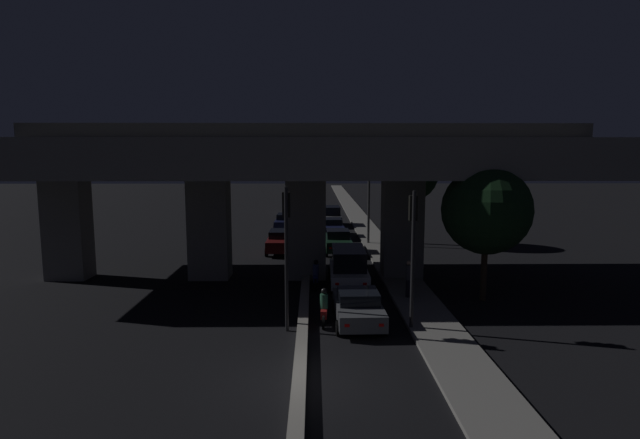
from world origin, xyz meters
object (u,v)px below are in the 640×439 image
(traffic_light_right_of_median, at_px, (413,236))
(motorcycle_blue_filtering_mid, at_px, (316,276))
(car_white_third_oncoming, at_px, (295,206))
(pedestrian_on_sidewalk, at_px, (409,278))
(car_dark_blue_fourth, at_px, (331,227))
(street_lamp, at_px, (364,186))
(motorcycle_red_filtering_near, at_px, (324,309))
(car_dark_red_lead_oncoming, at_px, (281,241))
(car_dark_green_third, at_px, (338,241))
(traffic_light_left_of_median, at_px, (286,234))
(car_grey_fifth, at_px, (331,216))
(car_white_second, at_px, (348,266))
(car_dark_blue_second_oncoming, at_px, (285,221))
(car_grey_lead, at_px, (358,307))

(traffic_light_right_of_median, height_order, motorcycle_blue_filtering_mid, traffic_light_right_of_median)
(traffic_light_right_of_median, xyz_separation_m, car_white_third_oncoming, (-6.01, 39.11, -2.91))
(motorcycle_blue_filtering_mid, relative_size, pedestrian_on_sidewalk, 1.07)
(car_dark_blue_fourth, bearing_deg, street_lamp, -149.37)
(street_lamp, bearing_deg, motorcycle_red_filtering_near, -100.63)
(car_dark_red_lead_oncoming, bearing_deg, motorcycle_red_filtering_near, 10.67)
(car_dark_green_third, bearing_deg, traffic_light_left_of_median, 169.19)
(car_dark_green_third, distance_m, car_grey_fifth, 12.91)
(car_white_second, relative_size, car_white_third_oncoming, 1.01)
(street_lamp, height_order, car_dark_blue_second_oncoming, street_lamp)
(car_dark_red_lead_oncoming, height_order, motorcycle_red_filtering_near, car_dark_red_lead_oncoming)
(traffic_light_left_of_median, relative_size, car_grey_lead, 1.33)
(motorcycle_red_filtering_near, distance_m, pedestrian_on_sidewalk, 5.19)
(car_dark_blue_second_oncoming, relative_size, motorcycle_red_filtering_near, 2.36)
(car_grey_lead, height_order, motorcycle_blue_filtering_mid, motorcycle_blue_filtering_mid)
(traffic_light_right_of_median, height_order, street_lamp, street_lamp)
(car_dark_blue_fourth, xyz_separation_m, car_grey_fifth, (0.19, 6.29, 0.17))
(car_white_second, bearing_deg, car_dark_blue_second_oncoming, 13.37)
(car_white_second, relative_size, motorcycle_blue_filtering_mid, 2.41)
(traffic_light_left_of_median, xyz_separation_m, motorcycle_red_filtering_near, (1.44, 0.70, -3.15))
(traffic_light_left_of_median, bearing_deg, street_lamp, 75.46)
(car_grey_lead, distance_m, motorcycle_blue_filtering_mid, 5.65)
(traffic_light_right_of_median, relative_size, car_grey_lead, 1.30)
(car_grey_lead, relative_size, motorcycle_red_filtering_near, 2.32)
(street_lamp, bearing_deg, car_grey_fifth, 102.06)
(car_dark_green_third, bearing_deg, car_white_second, -179.84)
(car_white_third_oncoming, bearing_deg, street_lamp, 13.84)
(motorcycle_red_filtering_near, bearing_deg, car_white_third_oncoming, 7.41)
(car_white_third_oncoming, bearing_deg, car_white_second, 4.97)
(car_white_second, distance_m, car_dark_blue_second_oncoming, 20.19)
(car_grey_lead, distance_m, car_dark_red_lead_oncoming, 15.21)
(street_lamp, bearing_deg, car_dark_green_third, -123.87)
(motorcycle_blue_filtering_mid, bearing_deg, car_white_second, -71.27)
(traffic_light_left_of_median, relative_size, motorcycle_red_filtering_near, 3.09)
(car_white_second, bearing_deg, car_grey_lead, -179.39)
(car_grey_fifth, bearing_deg, car_white_third_oncoming, 18.01)
(car_dark_green_third, height_order, car_dark_blue_second_oncoming, car_dark_green_third)
(car_dark_green_third, relative_size, car_dark_blue_fourth, 0.95)
(traffic_light_right_of_median, height_order, motorcycle_red_filtering_near, traffic_light_right_of_median)
(car_dark_blue_fourth, height_order, pedestrian_on_sidewalk, pedestrian_on_sidewalk)
(traffic_light_left_of_median, height_order, car_dark_blue_second_oncoming, traffic_light_left_of_median)
(traffic_light_left_of_median, xyz_separation_m, car_white_second, (2.83, 6.63, -2.76))
(pedestrian_on_sidewalk, bearing_deg, car_grey_fifth, 96.64)
(car_white_third_oncoming, bearing_deg, car_dark_red_lead_oncoming, -2.23)
(traffic_light_left_of_median, xyz_separation_m, car_dark_blue_second_oncoming, (-1.55, 26.33, -3.05))
(car_dark_blue_second_oncoming, bearing_deg, car_white_third_oncoming, -179.68)
(pedestrian_on_sidewalk, bearing_deg, car_grey_lead, -129.37)
(car_grey_lead, height_order, car_dark_blue_fourth, car_dark_blue_fourth)
(traffic_light_left_of_median, height_order, car_dark_blue_fourth, traffic_light_left_of_median)
(car_dark_blue_second_oncoming, bearing_deg, traffic_light_right_of_median, 15.42)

